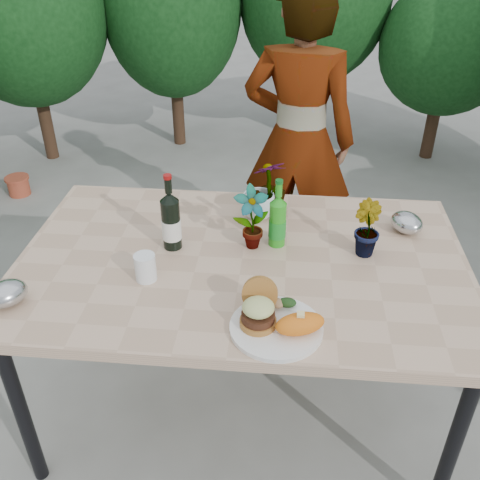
# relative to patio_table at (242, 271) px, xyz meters

# --- Properties ---
(ground) EXTENTS (80.00, 80.00, 0.00)m
(ground) POSITION_rel_patio_table_xyz_m (0.00, 0.00, -0.69)
(ground) COLOR slate
(ground) RESTS_ON ground
(patio_table) EXTENTS (1.60, 1.00, 0.75)m
(patio_table) POSITION_rel_patio_table_xyz_m (0.00, 0.00, 0.00)
(patio_table) COLOR tan
(patio_table) RESTS_ON ground
(shrub_hedge) EXTENTS (6.77, 5.03, 2.06)m
(shrub_hedge) POSITION_rel_patio_table_xyz_m (0.15, 1.55, 0.40)
(shrub_hedge) COLOR #382316
(shrub_hedge) RESTS_ON ground
(dinner_plate) EXTENTS (0.28, 0.28, 0.01)m
(dinner_plate) POSITION_rel_patio_table_xyz_m (0.13, -0.36, 0.06)
(dinner_plate) COLOR white
(dinner_plate) RESTS_ON patio_table
(burger_stack) EXTENTS (0.11, 0.16, 0.11)m
(burger_stack) POSITION_rel_patio_table_xyz_m (0.08, -0.34, 0.12)
(burger_stack) COLOR #B7722D
(burger_stack) RESTS_ON dinner_plate
(sweet_potato) EXTENTS (0.17, 0.12, 0.06)m
(sweet_potato) POSITION_rel_patio_table_xyz_m (0.20, -0.38, 0.10)
(sweet_potato) COLOR orange
(sweet_potato) RESTS_ON dinner_plate
(grilled_veg) EXTENTS (0.08, 0.05, 0.03)m
(grilled_veg) POSITION_rel_patio_table_xyz_m (0.15, -0.27, 0.09)
(grilled_veg) COLOR olive
(grilled_veg) RESTS_ON dinner_plate
(wine_bottle) EXTENTS (0.07, 0.07, 0.29)m
(wine_bottle) POSITION_rel_patio_table_xyz_m (-0.26, 0.05, 0.16)
(wine_bottle) COLOR black
(wine_bottle) RESTS_ON patio_table
(sparkling_water) EXTENTS (0.06, 0.06, 0.26)m
(sparkling_water) POSITION_rel_patio_table_xyz_m (0.12, 0.11, 0.15)
(sparkling_water) COLOR #249B1C
(sparkling_water) RESTS_ON patio_table
(plastic_cup) EXTENTS (0.07, 0.07, 0.09)m
(plastic_cup) POSITION_rel_patio_table_xyz_m (-0.31, -0.15, 0.10)
(plastic_cup) COLOR white
(plastic_cup) RESTS_ON patio_table
(seedling_left) EXTENTS (0.15, 0.12, 0.24)m
(seedling_left) POSITION_rel_patio_table_xyz_m (0.03, 0.08, 0.18)
(seedling_left) COLOR #2F5E20
(seedling_left) RESTS_ON patio_table
(seedling_mid) EXTENTS (0.13, 0.14, 0.20)m
(seedling_mid) POSITION_rel_patio_table_xyz_m (0.43, 0.08, 0.16)
(seedling_mid) COLOR #2A6121
(seedling_mid) RESTS_ON patio_table
(seedling_right) EXTENTS (0.18, 0.18, 0.23)m
(seedling_right) POSITION_rel_patio_table_xyz_m (0.08, 0.34, 0.17)
(seedling_right) COLOR #2E5C1F
(seedling_right) RESTS_ON patio_table
(blue_bowl) EXTENTS (0.18, 0.18, 0.10)m
(blue_bowl) POSITION_rel_patio_table_xyz_m (0.04, 0.30, 0.11)
(blue_bowl) COLOR silver
(blue_bowl) RESTS_ON patio_table
(foil_packet_left) EXTENTS (0.17, 0.17, 0.08)m
(foil_packet_left) POSITION_rel_patio_table_xyz_m (-0.72, -0.32, 0.10)
(foil_packet_left) COLOR #ACAFB3
(foil_packet_left) RESTS_ON patio_table
(foil_packet_right) EXTENTS (0.16, 0.17, 0.08)m
(foil_packet_right) POSITION_rel_patio_table_xyz_m (0.61, 0.24, 0.10)
(foil_packet_right) COLOR #B5B7BC
(foil_packet_right) RESTS_ON patio_table
(person) EXTENTS (0.63, 0.46, 1.57)m
(person) POSITION_rel_patio_table_xyz_m (0.20, 1.02, 0.09)
(person) COLOR #9D694E
(person) RESTS_ON ground
(terracotta_pot) EXTENTS (0.17, 0.17, 0.14)m
(terracotta_pot) POSITION_rel_patio_table_xyz_m (-1.78, 1.74, -0.62)
(terracotta_pot) COLOR #AB442C
(terracotta_pot) RESTS_ON ground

